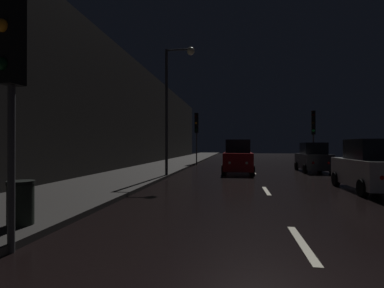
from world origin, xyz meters
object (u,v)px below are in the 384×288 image
object	(u,v)px
trash_bin_curbside	(21,203)
traffic_light_far_left	(196,127)
traffic_light_near_left	(11,50)
car_approaching_headlights	(238,158)
car_parked_right_near	(370,167)
traffic_light_far_right	(313,127)
car_parked_right_far	(313,158)
streetlamp_overhead	(174,92)

from	to	relation	value
trash_bin_curbside	traffic_light_far_left	bearing A→B (deg)	87.93
traffic_light_near_left	car_approaching_headlights	size ratio (longest dim) A/B	1.09
traffic_light_far_left	trash_bin_curbside	xyz separation A→B (m)	(-0.80, -22.16, -2.97)
traffic_light_near_left	car_approaching_headlights	xyz separation A→B (m)	(3.95, 15.34, -2.44)
car_approaching_headlights	car_parked_right_near	distance (m)	8.86
traffic_light_far_right	car_parked_right_far	world-z (taller)	traffic_light_far_right
trash_bin_curbside	traffic_light_near_left	bearing A→B (deg)	-57.93
car_approaching_headlights	car_parked_right_near	world-z (taller)	car_approaching_headlights
traffic_light_far_left	car_parked_right_near	size ratio (longest dim) A/B	1.19
traffic_light_far_left	car_parked_right_far	bearing A→B (deg)	61.89
trash_bin_curbside	car_parked_right_near	size ratio (longest dim) A/B	0.23
traffic_light_near_left	car_parked_right_near	distance (m)	12.51
traffic_light_near_left	car_parked_right_near	size ratio (longest dim) A/B	1.15
traffic_light_near_left	streetlamp_overhead	bearing A→B (deg)	-173.70
traffic_light_far_left	streetlamp_overhead	distance (m)	11.54
trash_bin_curbside	car_parked_right_far	bearing A→B (deg)	58.17
car_approaching_headlights	traffic_light_far_left	bearing A→B (deg)	-154.14
streetlamp_overhead	traffic_light_far_right	bearing A→B (deg)	40.58
traffic_light_far_left	car_approaching_headlights	bearing A→B (deg)	32.65
traffic_light_far_right	car_approaching_headlights	world-z (taller)	traffic_light_far_right
car_parked_right_near	traffic_light_near_left	bearing A→B (deg)	131.78
streetlamp_overhead	trash_bin_curbside	world-z (taller)	streetlamp_overhead
traffic_light_far_right	car_parked_right_near	size ratio (longest dim) A/B	1.11
streetlamp_overhead	trash_bin_curbside	distance (m)	11.56
traffic_light_near_left	traffic_light_far_left	bearing A→B (deg)	-172.23
streetlamp_overhead	car_approaching_headlights	size ratio (longest dim) A/B	1.68
traffic_light_far_right	trash_bin_curbside	size ratio (longest dim) A/B	4.94
car_approaching_headlights	car_parked_right_far	world-z (taller)	car_approaching_headlights
traffic_light_far_right	traffic_light_near_left	bearing A→B (deg)	-14.98
traffic_light_far_left	car_parked_right_near	xyz separation A→B (m)	(9.04, -15.11, -2.63)
traffic_light_near_left	streetlamp_overhead	xyz separation A→B (m)	(0.35, 11.81, 1.42)
traffic_light_far_left	streetlamp_overhead	world-z (taller)	streetlamp_overhead
car_parked_right_far	car_parked_right_near	distance (m)	8.81
streetlamp_overhead	car_approaching_headlights	bearing A→B (deg)	44.49
traffic_light_far_left	traffic_light_near_left	world-z (taller)	traffic_light_far_left
car_approaching_headlights	trash_bin_curbside	bearing A→B (deg)	-18.10
traffic_light_far_right	car_approaching_headlights	bearing A→B (deg)	-40.60
streetlamp_overhead	car_parked_right_near	bearing A→B (deg)	-22.56
streetlamp_overhead	car_parked_right_near	size ratio (longest dim) A/B	1.79
traffic_light_far_left	car_approaching_headlights	xyz separation A→B (m)	(3.85, -7.93, -2.57)
car_parked_right_far	traffic_light_far_left	bearing A→B (deg)	55.10
traffic_light_far_left	traffic_light_far_right	xyz separation A→B (m)	(9.83, -3.26, -0.27)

